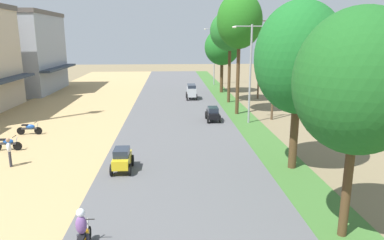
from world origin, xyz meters
name	(u,v)px	position (x,y,z in m)	size (l,w,h in m)	color
shophouse_far	(18,52)	(-19.98, 44.30, 5.05)	(10.21, 11.42, 10.10)	#999EA8
parked_motorbike_sixth	(7,143)	(-10.87, 19.30, 0.55)	(1.80, 0.54, 0.94)	black
parked_motorbike_seventh	(30,128)	(-10.91, 23.00, 0.55)	(1.80, 0.54, 0.94)	black
pedestrian_on_shoulder	(9,151)	(-9.48, 16.46, 0.96)	(0.36, 0.43, 1.62)	#33333D
median_tree_nearest	(358,82)	(5.48, 8.67, 5.59)	(4.22, 4.22, 7.96)	#4C351E
median_tree_second	(299,58)	(5.94, 15.37, 5.95)	(4.58, 4.58, 8.80)	#4C351E
median_tree_third	(240,21)	(5.47, 29.12, 8.35)	(3.98, 3.98, 10.78)	#4C351E
median_tree_fourth	(230,31)	(5.66, 35.02, 7.56)	(4.23, 4.23, 9.61)	#4C351E
median_tree_fifth	(222,47)	(5.87, 42.02, 5.73)	(4.39, 4.39, 7.97)	#4C351E
streetlamp_near	(251,68)	(5.80, 25.65, 4.61)	(3.16, 0.20, 7.91)	gray
streetlamp_mid	(214,52)	(5.80, 49.40, 4.77)	(3.16, 0.20, 8.21)	gray
utility_pole_near	(259,57)	(9.43, 37.27, 4.79)	(1.80, 0.20, 9.20)	brown
utility_pole_far	(274,68)	(8.10, 26.85, 4.50)	(1.80, 0.20, 8.61)	brown
car_hatchback_yellow	(122,158)	(-3.24, 15.44, 0.75)	(1.04, 2.00, 1.23)	gold
car_sedan_black	(213,113)	(2.90, 26.40, 0.74)	(1.10, 2.26, 1.19)	black
car_van_silver	(191,91)	(1.73, 37.10, 1.02)	(1.19, 2.41, 1.67)	#B7BCC1
motorbike_ahead_second	(83,232)	(-3.53, 8.07, 0.86)	(0.54, 1.80, 1.66)	black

